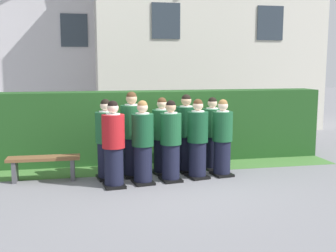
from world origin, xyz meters
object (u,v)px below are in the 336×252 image
student_in_red_blazer (114,146)px  student_front_row_4 (222,140)px  student_rear_row_3 (186,135)px  student_front_row_1 (143,144)px  student_rear_row_0 (106,141)px  student_front_row_2 (171,143)px  student_front_row_3 (198,141)px  student_rear_row_4 (212,135)px  wooden_bench (44,163)px  student_rear_row_1 (132,136)px  student_rear_row_2 (162,138)px

student_in_red_blazer → student_front_row_4: size_ratio=1.03×
student_rear_row_3 → student_front_row_1: bearing=-144.4°
student_front_row_1 → student_rear_row_0: size_ratio=1.00×
student_in_red_blazer → student_rear_row_3: 1.82m
student_front_row_2 → student_rear_row_3: bearing=54.5°
student_front_row_3 → student_rear_row_4: bearing=51.8°
wooden_bench → student_front_row_1: bearing=-17.5°
student_front_row_4 → student_rear_row_1: (-1.82, 0.32, 0.08)m
student_front_row_3 → student_rear_row_4: size_ratio=1.01×
student_front_row_1 → wooden_bench: size_ratio=1.14×
student_front_row_3 → student_rear_row_1: student_rear_row_1 is taller
student_rear_row_0 → student_rear_row_1: student_rear_row_1 is taller
student_rear_row_0 → student_front_row_3: bearing=-9.1°
student_front_row_1 → student_front_row_3: bearing=9.5°
student_front_row_2 → student_rear_row_2: student_rear_row_2 is taller
wooden_bench → student_in_red_blazer: bearing=-28.2°
student_in_red_blazer → student_rear_row_0: student_in_red_blazer is taller
student_front_row_3 → student_rear_row_1: size_ratio=0.92×
student_front_row_2 → student_rear_row_0: bearing=161.9°
student_front_row_1 → student_rear_row_0: (-0.66, 0.48, -0.00)m
student_rear_row_0 → student_rear_row_3: size_ratio=0.97×
student_rear_row_4 → wooden_bench: (-3.52, -0.24, -0.40)m
student_in_red_blazer → wooden_bench: 1.56m
student_front_row_3 → student_rear_row_4: student_front_row_3 is taller
wooden_bench → student_rear_row_1: bearing=-0.3°
student_rear_row_1 → student_in_red_blazer: bearing=-121.5°
student_in_red_blazer → student_rear_row_2: (1.06, 0.77, -0.01)m
student_front_row_1 → student_front_row_4: size_ratio=1.02×
student_front_row_3 → student_rear_row_3: (-0.10, 0.55, 0.03)m
student_rear_row_1 → student_rear_row_4: 1.80m
student_in_red_blazer → student_front_row_1: 0.57m
student_rear_row_1 → student_rear_row_3: 1.19m
student_rear_row_3 → student_front_row_4: bearing=-37.0°
student_rear_row_2 → student_rear_row_3: student_rear_row_3 is taller
wooden_bench → student_rear_row_4: bearing=3.8°
student_front_row_1 → student_front_row_4: student_front_row_1 is taller
student_rear_row_2 → student_rear_row_3: (0.54, 0.09, 0.03)m
student_rear_row_3 → wooden_bench: bearing=-177.1°
student_front_row_1 → student_front_row_2: 0.57m
student_rear_row_1 → student_rear_row_4: size_ratio=1.10×
student_front_row_2 → student_front_row_3: 0.59m
wooden_bench → student_rear_row_3: bearing=2.9°
student_in_red_blazer → student_rear_row_4: student_in_red_blazer is taller
student_front_row_2 → student_rear_row_3: size_ratio=0.96×
student_rear_row_0 → student_rear_row_2: bearing=8.7°
student_rear_row_1 → student_rear_row_3: size_ratio=1.05×
student_front_row_3 → student_front_row_1: bearing=-170.5°
wooden_bench → student_front_row_2: bearing=-11.9°
student_in_red_blazer → student_rear_row_2: bearing=35.9°
student_rear_row_3 → wooden_bench: size_ratio=1.18×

